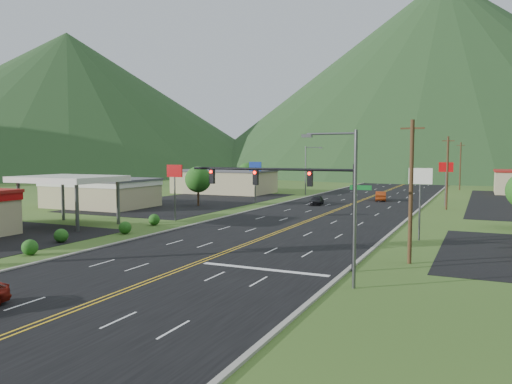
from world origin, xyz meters
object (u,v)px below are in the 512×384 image
at_px(streetlight_east, 349,198).
at_px(gas_canopy, 69,180).
at_px(car_dark_mid, 317,201).
at_px(car_red_far, 381,196).
at_px(traffic_signal, 296,188).
at_px(streetlight_west, 307,167).

distance_m(streetlight_east, gas_canopy, 35.28).
bearing_deg(gas_canopy, car_dark_mid, 61.01).
bearing_deg(streetlight_east, car_red_far, 98.66).
distance_m(streetlight_east, car_dark_mid, 46.45).
relative_size(traffic_signal, car_dark_mid, 3.07).
height_order(traffic_signal, streetlight_east, streetlight_east).
relative_size(streetlight_east, car_red_far, 1.95).
height_order(streetlight_west, car_red_far, streetlight_west).
xyz_separation_m(traffic_signal, streetlight_west, (-18.16, 56.00, -0.15)).
bearing_deg(traffic_signal, car_red_far, 94.03).
bearing_deg(streetlight_west, gas_canopy, -102.13).
distance_m(gas_canopy, car_red_far, 49.00).
distance_m(car_dark_mid, car_red_far, 12.93).
bearing_deg(traffic_signal, streetlight_east, -40.39).
xyz_separation_m(traffic_signal, streetlight_east, (4.70, -4.00, -0.15)).
height_order(streetlight_west, car_dark_mid, streetlight_west).
bearing_deg(car_dark_mid, traffic_signal, -82.92).
bearing_deg(streetlight_east, car_dark_mid, 109.93).
xyz_separation_m(traffic_signal, car_dark_mid, (-11.06, 39.46, -4.71)).
bearing_deg(streetlight_west, car_red_far, -22.40).
relative_size(gas_canopy, car_red_far, 2.17).
xyz_separation_m(gas_canopy, car_red_far, (24.96, 41.97, -4.11)).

